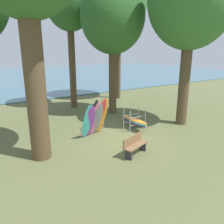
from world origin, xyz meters
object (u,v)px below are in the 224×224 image
(park_bench, at_px, (135,145))
(board_storage_rack, at_px, (134,121))
(tree_foreground_right, at_px, (192,0))
(tree_mid_behind, at_px, (69,4))
(tree_far_right_back, at_px, (119,2))
(leaning_board_pile, at_px, (95,119))
(tree_deep_back, at_px, (113,17))

(park_bench, bearing_deg, board_storage_rack, 52.69)
(tree_foreground_right, relative_size, board_storage_rack, 4.67)
(tree_mid_behind, height_order, park_bench, tree_mid_behind)
(tree_mid_behind, bearing_deg, tree_far_right_back, 9.49)
(board_storage_rack, height_order, park_bench, board_storage_rack)
(tree_far_right_back, distance_m, park_bench, 14.09)
(leaning_board_pile, distance_m, park_bench, 2.87)
(leaning_board_pile, bearing_deg, park_bench, -80.24)
(tree_foreground_right, bearing_deg, tree_deep_back, 117.84)
(tree_foreground_right, relative_size, park_bench, 6.79)
(leaning_board_pile, xyz_separation_m, park_bench, (0.48, -2.78, -0.53))
(tree_deep_back, bearing_deg, tree_mid_behind, 118.05)
(leaning_board_pile, relative_size, park_bench, 1.44)
(board_storage_rack, bearing_deg, tree_foreground_right, -14.33)
(tree_deep_back, bearing_deg, park_bench, -114.30)
(tree_foreground_right, xyz_separation_m, tree_far_right_back, (0.85, 8.27, 1.24))
(tree_foreground_right, bearing_deg, tree_mid_behind, 117.93)
(tree_deep_back, relative_size, board_storage_rack, 4.25)
(leaning_board_pile, distance_m, board_storage_rack, 2.52)
(tree_mid_behind, bearing_deg, leaning_board_pile, -103.74)
(tree_foreground_right, distance_m, tree_far_right_back, 8.40)
(tree_foreground_right, bearing_deg, board_storage_rack, 165.67)
(tree_mid_behind, distance_m, board_storage_rack, 9.75)
(tree_foreground_right, xyz_separation_m, leaning_board_pile, (-5.55, 0.96, -6.09))
(tree_far_right_back, height_order, leaning_board_pile, tree_far_right_back)
(tree_mid_behind, bearing_deg, park_bench, -96.84)
(tree_far_right_back, relative_size, park_bench, 7.61)
(tree_foreground_right, distance_m, tree_deep_back, 4.94)
(tree_far_right_back, relative_size, tree_deep_back, 1.23)
(tree_far_right_back, height_order, board_storage_rack, tree_far_right_back)
(tree_mid_behind, xyz_separation_m, leaning_board_pile, (-1.59, -6.51, -6.56))
(tree_foreground_right, height_order, board_storage_rack, tree_foreground_right)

